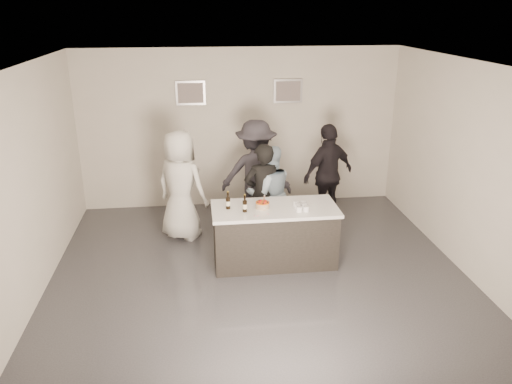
% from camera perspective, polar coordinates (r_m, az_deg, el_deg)
% --- Properties ---
extents(floor, '(6.00, 6.00, 0.00)m').
position_cam_1_polar(floor, '(7.29, 0.48, -9.88)').
color(floor, '#3D3D42').
rests_on(floor, ground).
extents(ceiling, '(6.00, 6.00, 0.00)m').
position_cam_1_polar(ceiling, '(6.32, 0.57, 14.27)').
color(ceiling, white).
extents(wall_back, '(6.00, 0.04, 3.00)m').
position_cam_1_polar(wall_back, '(9.52, -1.84, 7.23)').
color(wall_back, beige).
rests_on(wall_back, ground).
extents(wall_front, '(6.00, 0.04, 3.00)m').
position_cam_1_polar(wall_front, '(3.99, 6.26, -12.91)').
color(wall_front, beige).
rests_on(wall_front, ground).
extents(wall_left, '(0.04, 6.00, 3.00)m').
position_cam_1_polar(wall_left, '(6.95, -24.80, 0.22)').
color(wall_left, beige).
rests_on(wall_left, ground).
extents(wall_right, '(0.04, 6.00, 3.00)m').
position_cam_1_polar(wall_right, '(7.63, 23.48, 2.11)').
color(wall_right, beige).
rests_on(wall_right, ground).
extents(picture_left, '(0.54, 0.04, 0.44)m').
position_cam_1_polar(picture_left, '(9.32, -7.49, 11.17)').
color(picture_left, '#B2B2B7').
rests_on(picture_left, wall_back).
extents(picture_right, '(0.54, 0.04, 0.44)m').
position_cam_1_polar(picture_right, '(9.48, 3.67, 11.45)').
color(picture_right, '#B2B2B7').
rests_on(picture_right, wall_back).
extents(bar_counter, '(1.86, 0.86, 0.90)m').
position_cam_1_polar(bar_counter, '(7.54, 2.11, -4.91)').
color(bar_counter, white).
rests_on(bar_counter, ground).
extents(cake, '(0.21, 0.21, 0.08)m').
position_cam_1_polar(cake, '(7.32, 0.75, -1.56)').
color(cake, orange).
rests_on(cake, bar_counter).
extents(beer_bottle_a, '(0.07, 0.07, 0.26)m').
position_cam_1_polar(beer_bottle_a, '(7.27, -3.23, -0.97)').
color(beer_bottle_a, black).
rests_on(beer_bottle_a, bar_counter).
extents(beer_bottle_b, '(0.07, 0.07, 0.26)m').
position_cam_1_polar(beer_bottle_b, '(7.15, -1.29, -1.31)').
color(beer_bottle_b, black).
rests_on(beer_bottle_b, bar_counter).
extents(tumbler_cluster, '(0.19, 0.30, 0.08)m').
position_cam_1_polar(tumbler_cluster, '(7.32, 5.19, -1.62)').
color(tumbler_cluster, gold).
rests_on(tumbler_cluster, bar_counter).
extents(candles, '(0.24, 0.08, 0.01)m').
position_cam_1_polar(candles, '(7.08, 0.61, -2.65)').
color(candles, pink).
rests_on(candles, bar_counter).
extents(person_main_black, '(0.68, 0.52, 1.68)m').
position_cam_1_polar(person_main_black, '(8.03, 0.74, -0.25)').
color(person_main_black, black).
rests_on(person_main_black, ground).
extents(person_main_blue, '(0.87, 0.73, 1.60)m').
position_cam_1_polar(person_main_blue, '(8.19, 1.55, -0.12)').
color(person_main_blue, '#94AEC2').
rests_on(person_main_blue, ground).
extents(person_guest_left, '(1.08, 0.98, 1.84)m').
position_cam_1_polar(person_guest_left, '(8.27, -8.58, 0.75)').
color(person_guest_left, silver).
rests_on(person_guest_left, ground).
extents(person_guest_right, '(1.14, 0.87, 1.81)m').
position_cam_1_polar(person_guest_right, '(8.88, 8.23, 2.02)').
color(person_guest_right, black).
rests_on(person_guest_right, ground).
extents(person_guest_back, '(1.36, 0.97, 1.90)m').
position_cam_1_polar(person_guest_back, '(8.66, 0.00, 2.08)').
color(person_guest_back, '#2E2C34').
rests_on(person_guest_back, ground).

